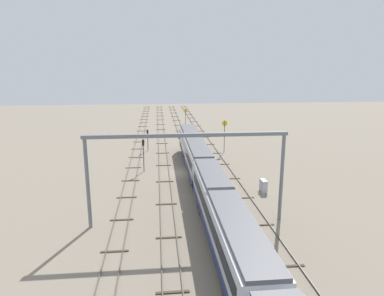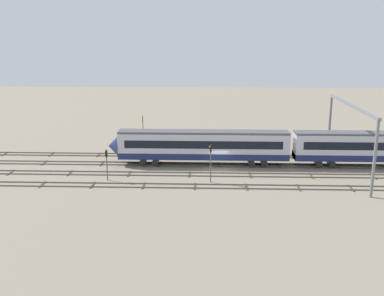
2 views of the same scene
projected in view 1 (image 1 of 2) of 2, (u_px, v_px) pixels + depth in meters
The scene contains 11 objects.
ground_plane at pixel (180, 173), 52.12m from camera, with size 193.50×193.50×0.00m, color gray.
track_near_foreground at pixel (226, 171), 52.79m from camera, with size 177.50×2.40×0.16m.
track_with_train at pixel (195, 172), 52.33m from camera, with size 177.50×2.40×0.16m.
track_middle at pixel (164, 173), 51.87m from camera, with size 177.50×2.40×0.16m.
track_second_far at pixel (132, 174), 51.42m from camera, with size 177.50×2.40×0.16m.
overhead_gantry at pixel (187, 156), 33.85m from camera, with size 0.40×19.88×9.29m.
speed_sign_near_foreground at pixel (224, 132), 63.50m from camera, with size 0.14×1.01×5.93m.
speed_sign_far_trackside at pixel (185, 116), 89.29m from camera, with size 0.14×0.88×4.74m.
signal_light_trackside_approach at pixel (148, 137), 64.99m from camera, with size 0.31×0.32×4.00m.
signal_light_trackside_departure at pixel (143, 151), 52.07m from camera, with size 0.31×0.32×4.90m.
relay_cabinet at pixel (263, 186), 44.03m from camera, with size 1.48×0.65×1.58m.
Camera 1 is at (-49.80, 3.16, 15.61)m, focal length 32.56 mm.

